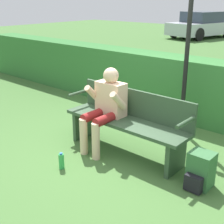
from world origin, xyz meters
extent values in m
plane|color=#426B33|center=(0.00, 0.00, 0.00)|extent=(40.00, 40.00, 0.00)
cube|color=#337033|center=(0.00, 1.81, 0.55)|extent=(12.00, 0.60, 1.09)
cube|color=#334C33|center=(0.00, 0.00, 0.47)|extent=(1.87, 0.47, 0.05)
cube|color=#334C33|center=(0.00, 0.22, 0.68)|extent=(1.87, 0.04, 0.39)
cube|color=#334C33|center=(-0.82, 0.00, 0.22)|extent=(0.06, 0.42, 0.44)
cube|color=#334C33|center=(0.82, 0.00, 0.22)|extent=(0.06, 0.42, 0.44)
cylinder|color=#334C33|center=(-0.91, 0.00, 0.71)|extent=(0.05, 0.42, 0.05)
cylinder|color=#334C33|center=(0.91, 0.00, 0.71)|extent=(0.05, 0.42, 0.05)
cube|color=beige|center=(-0.30, 0.05, 0.73)|extent=(0.43, 0.22, 0.48)
sphere|color=beige|center=(-0.30, 0.05, 1.07)|extent=(0.22, 0.22, 0.22)
cylinder|color=maroon|center=(-0.42, -0.17, 0.52)|extent=(0.13, 0.44, 0.13)
cylinder|color=maroon|center=(-0.18, -0.17, 0.52)|extent=(0.13, 0.44, 0.13)
cylinder|color=beige|center=(-0.42, -0.40, 0.26)|extent=(0.11, 0.11, 0.52)
cylinder|color=beige|center=(-0.18, -0.40, 0.26)|extent=(0.11, 0.11, 0.52)
cylinder|color=beige|center=(-0.53, -0.07, 0.78)|extent=(0.09, 0.30, 0.30)
cylinder|color=beige|center=(-0.06, -0.07, 0.78)|extent=(0.09, 0.30, 0.30)
cube|color=#336638|center=(1.19, -0.07, 0.22)|extent=(0.27, 0.24, 0.43)
cube|color=black|center=(1.19, -0.24, 0.11)|extent=(0.20, 0.08, 0.19)
cylinder|color=green|center=(-0.33, -0.88, 0.10)|extent=(0.07, 0.07, 0.20)
cylinder|color=#2D66B2|center=(-0.33, -0.88, 0.21)|extent=(0.04, 0.04, 0.02)
cylinder|color=black|center=(0.21, 1.22, 1.19)|extent=(0.07, 0.07, 2.38)
cube|color=#B7BCC6|center=(-5.34, 13.24, 0.51)|extent=(2.57, 4.14, 0.63)
cube|color=#333D4C|center=(-5.34, 13.24, 1.10)|extent=(1.92, 2.14, 0.55)
cylinder|color=black|center=(-5.90, 14.59, 0.32)|extent=(0.32, 0.66, 0.64)
cylinder|color=black|center=(-6.43, 12.26, 0.32)|extent=(0.32, 0.66, 0.64)
cylinder|color=black|center=(-4.78, 11.89, 0.32)|extent=(0.32, 0.66, 0.64)
camera|label=1|loc=(2.48, -3.11, 2.08)|focal=50.00mm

